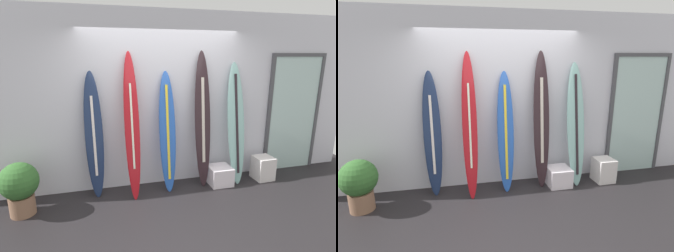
% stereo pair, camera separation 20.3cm
% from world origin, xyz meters
% --- Properties ---
extents(ground, '(8.00, 8.00, 0.04)m').
position_xyz_m(ground, '(0.00, 0.00, -0.02)').
color(ground, black).
extents(wall_back, '(7.20, 0.20, 2.80)m').
position_xyz_m(wall_back, '(0.00, 1.30, 1.40)').
color(wall_back, silver).
rests_on(wall_back, ground).
extents(surfboard_navy, '(0.28, 0.30, 1.91)m').
position_xyz_m(surfboard_navy, '(-1.08, 1.02, 0.95)').
color(surfboard_navy, navy).
rests_on(surfboard_navy, ground).
extents(surfboard_crimson, '(0.24, 0.52, 2.19)m').
position_xyz_m(surfboard_crimson, '(-0.53, 0.92, 1.08)').
color(surfboard_crimson, '#B3161E').
rests_on(surfboard_crimson, ground).
extents(surfboard_cobalt, '(0.28, 0.43, 1.89)m').
position_xyz_m(surfboard_cobalt, '(0.03, 0.98, 0.93)').
color(surfboard_cobalt, blue).
rests_on(surfboard_cobalt, ground).
extents(surfboard_charcoal, '(0.27, 0.35, 2.20)m').
position_xyz_m(surfboard_charcoal, '(0.63, 0.99, 1.10)').
color(surfboard_charcoal, '#2C1E22').
rests_on(surfboard_charcoal, ground).
extents(surfboard_seafoam, '(0.31, 0.46, 2.02)m').
position_xyz_m(surfboard_seafoam, '(1.21, 0.96, 1.00)').
color(surfboard_seafoam, '#8BBFB8').
rests_on(surfboard_seafoam, ground).
extents(display_block_left, '(0.37, 0.37, 0.31)m').
position_xyz_m(display_block_left, '(0.92, 0.88, 0.15)').
color(display_block_left, white).
rests_on(display_block_left, ground).
extents(display_block_center, '(0.33, 0.33, 0.40)m').
position_xyz_m(display_block_center, '(1.74, 0.86, 0.20)').
color(display_block_center, silver).
rests_on(display_block_center, ground).
extents(glass_door, '(1.09, 0.06, 2.16)m').
position_xyz_m(glass_door, '(2.50, 1.18, 1.11)').
color(glass_door, silver).
rests_on(glass_door, ground).
extents(potted_plant, '(0.50, 0.50, 0.74)m').
position_xyz_m(potted_plant, '(-2.08, 0.72, 0.42)').
color(potted_plant, '#886048').
rests_on(potted_plant, ground).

